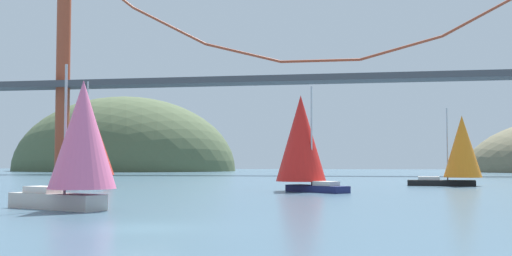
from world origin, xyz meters
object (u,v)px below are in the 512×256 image
at_px(sailboat_pink_spinnaker, 80,142).
at_px(sailboat_scarlet_sail, 86,136).
at_px(sailboat_red_spinnaker, 302,140).
at_px(sailboat_orange_sail, 460,149).

bearing_deg(sailboat_pink_spinnaker, sailboat_scarlet_sail, 114.70).
relative_size(sailboat_red_spinnaker, sailboat_pink_spinnaker, 1.14).
xyz_separation_m(sailboat_orange_sail, sailboat_red_spinnaker, (-14.90, -14.22, 0.57)).
bearing_deg(sailboat_scarlet_sail, sailboat_orange_sail, 11.24).
relative_size(sailboat_scarlet_sail, sailboat_red_spinnaker, 1.19).
distance_m(sailboat_orange_sail, sailboat_red_spinnaker, 20.61).
distance_m(sailboat_scarlet_sail, sailboat_red_spinnaker, 23.70).
height_order(sailboat_scarlet_sail, sailboat_red_spinnaker, sailboat_scarlet_sail).
height_order(sailboat_orange_sail, sailboat_red_spinnaker, sailboat_red_spinnaker).
bearing_deg(sailboat_scarlet_sail, sailboat_pink_spinnaker, -65.30).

